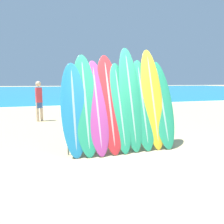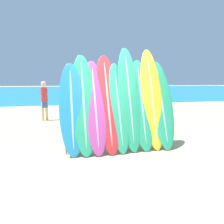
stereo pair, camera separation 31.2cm
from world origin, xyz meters
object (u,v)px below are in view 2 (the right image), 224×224
surfboard_slot_8 (162,104)px  person_far_right (95,97)px  surfboard_slot_2 (95,106)px  surfboard_slot_5 (129,98)px  surfboard_slot_0 (72,108)px  surfboard_slot_4 (118,106)px  surfboard_slot_1 (84,103)px  surfboard_rack (120,132)px  surfboard_slot_3 (108,102)px  surfboard_slot_7 (152,98)px  person_near_water (71,101)px  person_mid_beach (44,99)px  surfboard_slot_6 (142,104)px  person_far_left (106,101)px

surfboard_slot_8 → person_far_right: size_ratio=1.29×
surfboard_slot_2 → surfboard_slot_5: size_ratio=0.86×
surfboard_slot_0 → surfboard_slot_4: (1.11, 0.02, 0.01)m
surfboard_slot_1 → surfboard_slot_5: size_ratio=0.92×
surfboard_rack → surfboard_slot_0: size_ratio=1.24×
surfboard_rack → surfboard_slot_3: bearing=153.8°
surfboard_slot_1 → surfboard_slot_7: (1.71, -0.01, 0.09)m
surfboard_slot_0 → surfboard_slot_1: surfboard_slot_1 is taller
surfboard_rack → surfboard_slot_4: 0.63m
person_near_water → person_mid_beach: person_mid_beach is taller
surfboard_slot_4 → surfboard_slot_6: bearing=0.1°
surfboard_rack → surfboard_slot_6: surfboard_slot_6 is taller
surfboard_rack → surfboard_slot_1: 1.12m
surfboard_slot_4 → surfboard_slot_5: bearing=8.6°
surfboard_slot_8 → person_far_left: 2.52m
surfboard_slot_2 → surfboard_slot_3: bearing=6.2°
surfboard_slot_5 → person_mid_beach: size_ratio=1.51×
surfboard_slot_7 → person_far_right: (-0.61, 5.13, -0.32)m
surfboard_slot_4 → surfboard_slot_5: (0.29, 0.04, 0.20)m
surfboard_slot_3 → surfboard_rack: bearing=-26.2°
surfboard_rack → surfboard_slot_7: surfboard_slot_7 is taller
surfboard_slot_0 → surfboard_slot_3: (0.86, 0.07, 0.11)m
surfboard_rack → surfboard_slot_6: size_ratio=1.17×
surfboard_slot_5 → person_mid_beach: 5.11m
surfboard_rack → person_far_left: (0.20, 2.43, 0.53)m
surfboard_slot_4 → surfboard_slot_8: 1.13m
surfboard_slot_6 → person_far_left: size_ratio=1.24×
surfboard_slot_0 → surfboard_slot_5: surfboard_slot_5 is taller
surfboard_rack → surfboard_slot_5: surfboard_slot_5 is taller
surfboard_slot_8 → person_mid_beach: 5.57m
surfboard_slot_5 → person_far_right: (-0.02, 5.12, -0.34)m
surfboard_slot_2 → surfboard_slot_7: surfboard_slot_7 is taller
surfboard_slot_2 → person_mid_beach: (-1.41, 4.60, -0.18)m
surfboard_slot_3 → person_far_left: bearing=78.4°
surfboard_slot_3 → surfboard_slot_7: 1.13m
surfboard_slot_0 → surfboard_slot_7: (1.99, 0.05, 0.20)m
surfboard_slot_4 → surfboard_slot_5: size_ratio=0.84×
surfboard_slot_3 → person_near_water: bearing=98.7°
surfboard_slot_3 → person_near_water: size_ratio=1.46×
surfboard_slot_0 → surfboard_slot_7: size_ratio=0.84×
surfboard_slot_3 → person_near_water: 4.22m
surfboard_slot_4 → person_far_right: (0.27, 5.16, -0.14)m
surfboard_rack → surfboard_slot_6: (0.58, 0.08, 0.66)m
person_mid_beach → surfboard_slot_7: bearing=102.9°
surfboard_slot_2 → surfboard_slot_3: (0.31, 0.03, 0.07)m
surfboard_slot_8 → surfboard_slot_5: bearing=177.3°
surfboard_slot_5 → surfboard_slot_6: size_ratio=1.14×
surfboard_slot_0 → surfboard_slot_2: (0.55, 0.03, 0.04)m
person_mid_beach → surfboard_slot_6: bearing=100.1°
surfboard_slot_7 → person_far_left: (-0.66, 2.32, -0.27)m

